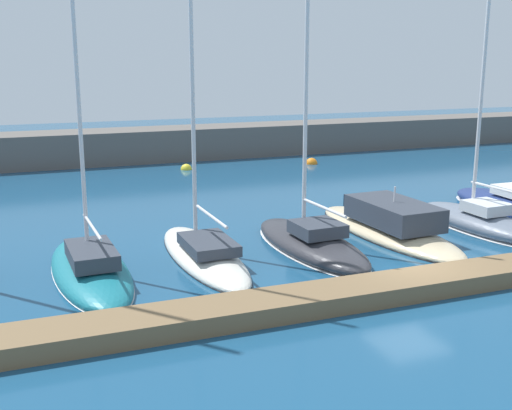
{
  "coord_description": "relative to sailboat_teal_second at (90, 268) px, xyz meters",
  "views": [
    {
      "loc": [
        -12.86,
        -17.95,
        7.66
      ],
      "look_at": [
        -3.42,
        6.21,
        1.59
      ],
      "focal_mm": 44.87,
      "sensor_mm": 36.0,
      "label": 1
    }
  ],
  "objects": [
    {
      "name": "breakwater_seawall",
      "position": [
        10.48,
        24.86,
        0.91
      ],
      "size": [
        108.0,
        3.85,
        2.36
      ],
      "primitive_type": "cube",
      "color": "#5B5651",
      "rests_on": "ground_plane"
    },
    {
      "name": "sailboat_slate_sixth",
      "position": [
        17.18,
        0.03,
        0.19
      ],
      "size": [
        2.64,
        7.42,
        14.28
      ],
      "rotation": [
        0.0,
        0.0,
        1.61
      ],
      "color": "slate",
      "rests_on": "ground_plane"
    },
    {
      "name": "ground_plane",
      "position": [
        10.48,
        -4.42,
        -0.27
      ],
      "size": [
        120.0,
        120.0,
        0.0
      ],
      "primitive_type": "plane",
      "color": "navy"
    },
    {
      "name": "sailboat_charcoal_fourth",
      "position": [
        8.69,
        -0.11,
        0.08
      ],
      "size": [
        3.0,
        8.06,
        13.07
      ],
      "rotation": [
        0.0,
        0.0,
        1.62
      ],
      "color": "#2D2D33",
      "rests_on": "ground_plane"
    },
    {
      "name": "dock_pier",
      "position": [
        10.48,
        -5.69,
        0.02
      ],
      "size": [
        36.19,
        1.73,
        0.59
      ],
      "primitive_type": "cube",
      "color": "brown",
      "rests_on": "ground_plane"
    },
    {
      "name": "sailboat_ivory_third",
      "position": [
        4.33,
        0.35,
        -0.02
      ],
      "size": [
        2.36,
        8.64,
        13.96
      ],
      "rotation": [
        0.0,
        0.0,
        1.58
      ],
      "color": "silver",
      "rests_on": "ground_plane"
    },
    {
      "name": "mooring_buoy_yellow",
      "position": [
        8.97,
        19.91,
        -0.27
      ],
      "size": [
        0.78,
        0.78,
        0.78
      ],
      "primitive_type": "sphere",
      "color": "yellow",
      "rests_on": "ground_plane"
    },
    {
      "name": "mooring_buoy_orange",
      "position": [
        18.08,
        18.91,
        -0.27
      ],
      "size": [
        0.88,
        0.88,
        0.88
      ],
      "primitive_type": "sphere",
      "color": "orange",
      "rests_on": "ground_plane"
    },
    {
      "name": "motorboat_sand_fifth",
      "position": [
        12.89,
        0.75,
        0.1
      ],
      "size": [
        3.29,
        9.93,
        2.55
      ],
      "rotation": [
        0.0,
        0.0,
        1.61
      ],
      "color": "beige",
      "rests_on": "ground_plane"
    },
    {
      "name": "sailboat_teal_second",
      "position": [
        0.0,
        0.0,
        0.0
      ],
      "size": [
        2.83,
        8.56,
        16.47
      ],
      "rotation": [
        0.0,
        0.0,
        1.6
      ],
      "color": "#19707F",
      "rests_on": "ground_plane"
    }
  ]
}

